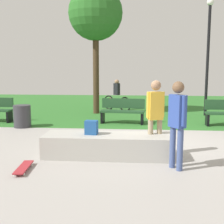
% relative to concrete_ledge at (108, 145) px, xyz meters
% --- Properties ---
extents(ground_plane, '(28.00, 28.00, 0.00)m').
position_rel_concrete_ledge_xyz_m(ground_plane, '(1.16, 1.45, -0.26)').
color(ground_plane, '#9E9993').
extents(grass_lawn, '(26.60, 12.39, 0.01)m').
position_rel_concrete_ledge_xyz_m(grass_lawn, '(1.16, 9.26, -0.25)').
color(grass_lawn, '#2D6B28').
rests_on(grass_lawn, ground_plane).
extents(concrete_ledge, '(2.94, 0.87, 0.51)m').
position_rel_concrete_ledge_xyz_m(concrete_ledge, '(0.00, 0.00, 0.00)').
color(concrete_ledge, '#A8A59E').
rests_on(concrete_ledge, ground_plane).
extents(backpack_on_ledge, '(0.30, 0.23, 0.32)m').
position_rel_concrete_ledge_xyz_m(backpack_on_ledge, '(-0.38, 0.00, 0.42)').
color(backpack_on_ledge, '#1E4C8C').
rests_on(backpack_on_ledge, concrete_ledge).
extents(skater_performing_trick, '(0.34, 0.38, 1.77)m').
position_rel_concrete_ledge_xyz_m(skater_performing_trick, '(1.45, -0.74, 0.78)').
color(skater_performing_trick, '#3F5184').
rests_on(skater_performing_trick, ground_plane).
extents(skater_watching, '(0.41, 0.29, 1.75)m').
position_rel_concrete_ledge_xyz_m(skater_watching, '(1.08, 0.18, 0.77)').
color(skater_watching, tan).
rests_on(skater_watching, ground_plane).
extents(skateboard_by_ledge, '(0.27, 0.82, 0.08)m').
position_rel_concrete_ledge_xyz_m(skateboard_by_ledge, '(-1.59, -1.08, -0.19)').
color(skateboard_by_ledge, '#A5262D').
rests_on(skateboard_by_ledge, ground_plane).
extents(park_bench_by_oak, '(1.64, 0.65, 0.91)m').
position_rel_concrete_ledge_xyz_m(park_bench_by_oak, '(0.15, 4.12, 0.22)').
color(park_bench_by_oak, '#1E4223').
rests_on(park_bench_by_oak, ground_plane).
extents(tree_slender_maple, '(2.35, 2.35, 5.55)m').
position_rel_concrete_ledge_xyz_m(tree_slender_maple, '(-1.15, 6.47, 4.07)').
color(tree_slender_maple, '#42301E').
rests_on(tree_slender_maple, grass_lawn).
extents(lamp_post, '(0.28, 0.28, 4.84)m').
position_rel_concrete_ledge_xyz_m(lamp_post, '(3.62, 6.24, 2.64)').
color(lamp_post, black).
rests_on(lamp_post, ground_plane).
extents(trash_bin, '(0.59, 0.59, 0.77)m').
position_rel_concrete_ledge_xyz_m(trash_bin, '(-3.28, 3.15, 0.13)').
color(trash_bin, '#333338').
rests_on(trash_bin, ground_plane).
extents(cyclist_on_bicycle, '(1.41, 1.24, 1.52)m').
position_rel_concrete_ledge_xyz_m(cyclist_on_bicycle, '(-0.29, 7.52, 0.38)').
color(cyclist_on_bicycle, black).
rests_on(cyclist_on_bicycle, ground_plane).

